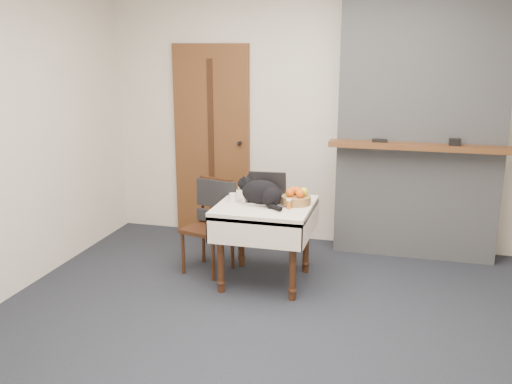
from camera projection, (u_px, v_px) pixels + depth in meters
ground at (281, 329)px, 4.12m from camera, size 4.50×4.50×0.00m
room_shell at (298, 77)px, 4.10m from camera, size 4.52×4.01×2.61m
door at (212, 141)px, 6.01m from camera, size 0.82×0.10×2.00m
chimney at (421, 121)px, 5.29m from camera, size 1.62×0.48×2.60m
side_table at (265, 217)px, 4.79m from camera, size 0.78×0.78×0.70m
laptop at (266, 194)px, 4.84m from camera, size 0.35×0.30×0.24m
cat at (262, 193)px, 4.71m from camera, size 0.45×0.33×0.24m
cream_jar at (233, 198)px, 4.81m from camera, size 0.07×0.07×0.07m
pill_bottle at (289, 204)px, 4.61m from camera, size 0.04×0.04×0.08m
fruit_basket at (296, 197)px, 4.75m from camera, size 0.24×0.24×0.14m
desk_clutter at (284, 205)px, 4.71m from camera, size 0.15×0.07×0.01m
chair at (213, 212)px, 5.11m from camera, size 0.46×0.45×0.84m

